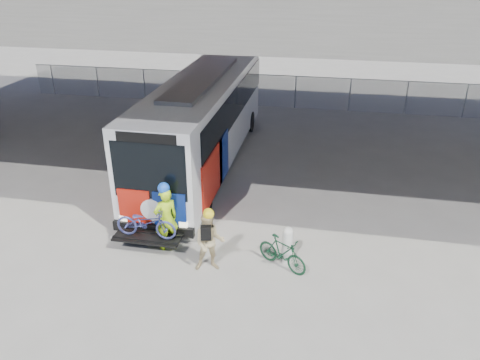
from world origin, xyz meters
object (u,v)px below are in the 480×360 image
(bus, at_px, (204,115))
(cyclist_tan, at_px, (209,241))
(cyclist_hivis, at_px, (166,217))
(bike_parked, at_px, (282,253))
(bollard, at_px, (287,243))

(bus, relative_size, cyclist_tan, 6.70)
(cyclist_hivis, bearing_deg, cyclist_tan, 112.06)
(bike_parked, bearing_deg, cyclist_hivis, 115.72)
(cyclist_hivis, distance_m, cyclist_tan, 1.70)
(cyclist_tan, bearing_deg, bus, 91.92)
(bus, height_order, bike_parked, bus)
(bollard, height_order, bike_parked, bollard)
(bus, height_order, cyclist_tan, bus)
(bus, distance_m, bike_parked, 7.91)
(bus, distance_m, cyclist_tan, 7.47)
(bollard, relative_size, cyclist_hivis, 0.52)
(cyclist_tan, height_order, bike_parked, cyclist_tan)
(bollard, bearing_deg, cyclist_tan, -159.36)
(bus, bearing_deg, bollard, -57.11)
(bus, xyz_separation_m, cyclist_hivis, (0.53, -6.32, -1.06))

